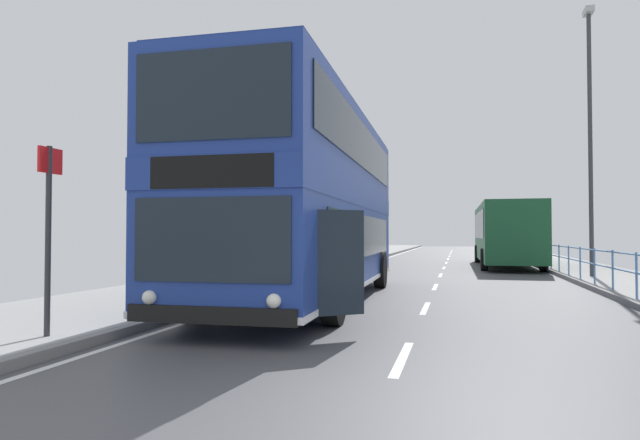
{
  "coord_description": "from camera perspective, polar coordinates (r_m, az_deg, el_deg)",
  "views": [
    {
      "loc": [
        0.7,
        -4.29,
        1.54
      ],
      "look_at": [
        -2.32,
        7.5,
        1.87
      ],
      "focal_mm": 30.59,
      "sensor_mm": 36.0,
      "label": 1
    }
  ],
  "objects": [
    {
      "name": "ground",
      "position": [
        4.76,
        -3.97,
        -19.98
      ],
      "size": [
        15.8,
        140.0,
        0.2
      ],
      "color": "#4B4B50"
    },
    {
      "name": "double_decker_bus_main",
      "position": [
        12.74,
        -1.17,
        1.84
      ],
      "size": [
        3.5,
        11.08,
        4.39
      ],
      "color": "navy",
      "rests_on": "ground"
    },
    {
      "name": "background_bus_far_lane",
      "position": [
        28.2,
        18.82,
        -1.3
      ],
      "size": [
        2.72,
        11.0,
        2.97
      ],
      "color": "#19512D",
      "rests_on": "ground"
    },
    {
      "name": "pedestrian_railing_far_kerb",
      "position": [
        18.42,
        26.14,
        -3.63
      ],
      "size": [
        0.05,
        24.82,
        1.02
      ],
      "color": "#598CC6",
      "rests_on": "ground"
    },
    {
      "name": "bus_stop_sign_near",
      "position": [
        8.48,
        -26.51,
        0.12
      ],
      "size": [
        0.08,
        0.44,
        2.64
      ],
      "color": "#2D2D33",
      "rests_on": "ground"
    },
    {
      "name": "street_lamp_far_side",
      "position": [
        21.01,
        26.4,
        9.07
      ],
      "size": [
        0.28,
        0.6,
        9.18
      ],
      "color": "#38383D",
      "rests_on": "ground"
    }
  ]
}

